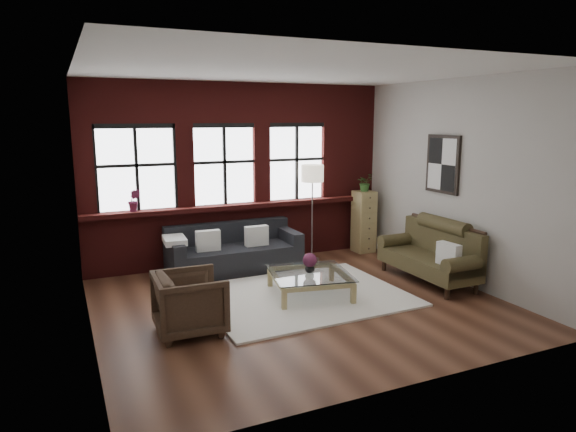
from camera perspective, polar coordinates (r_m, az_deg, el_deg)
name	(u,v)px	position (r m, az deg, el deg)	size (l,w,h in m)	color
floor	(299,303)	(7.39, 1.22, -9.66)	(5.50, 5.50, 0.00)	#4B291B
ceiling	(300,70)	(6.95, 1.33, 15.89)	(5.50, 5.50, 0.00)	white
wall_back	(240,174)	(9.29, -5.41, 4.70)	(5.50, 5.50, 0.00)	#B0ADA4
wall_front	(416,227)	(4.89, 14.01, -1.17)	(5.50, 5.50, 0.00)	#B0ADA4
wall_left	(83,206)	(6.33, -21.82, 1.06)	(5.00, 5.00, 0.00)	#B0ADA4
wall_right	(456,182)	(8.54, 18.21, 3.66)	(5.00, 5.00, 0.00)	#B0ADA4
brick_backwall	(241,174)	(9.24, -5.29, 4.66)	(5.50, 0.12, 3.20)	#551514
sill_ledge	(243,206)	(9.23, -5.04, 1.15)	(5.50, 0.30, 0.08)	#551514
window_left	(136,170)	(8.81, -16.49, 4.95)	(1.38, 0.10, 1.50)	black
window_mid	(224,166)	(9.14, -7.11, 5.51)	(1.38, 0.10, 1.50)	black
window_right	(296,163)	(9.64, 0.90, 5.87)	(1.38, 0.10, 1.50)	black
wall_poster	(443,164)	(8.71, 16.83, 5.53)	(0.05, 0.74, 0.94)	black
shag_rug	(303,296)	(7.64, 1.64, -8.84)	(2.91, 2.29, 0.03)	white
dark_sofa	(234,247)	(8.84, -6.00, -3.50)	(2.24, 0.91, 0.81)	black
pillow_a	(208,241)	(8.57, -8.88, -2.72)	(0.40, 0.14, 0.34)	white
pillow_b	(257,236)	(8.82, -3.52, -2.21)	(0.40, 0.14, 0.34)	white
vintage_settee	(428,252)	(8.48, 15.29, -3.89)	(0.81, 1.82, 0.97)	#3D351C
pillow_settee	(449,254)	(8.00, 17.42, -4.09)	(0.14, 0.38, 0.34)	white
armchair	(190,303)	(6.44, -10.84, -9.47)	(0.80, 0.83, 0.75)	#39291C
coffee_table	(310,285)	(7.62, 2.42, -7.62)	(1.12, 1.12, 0.37)	tan
vase	(310,268)	(7.54, 2.44, -5.75)	(0.14, 0.14, 0.15)	#B2B2B2
flowers	(310,260)	(7.51, 2.44, -4.91)	(0.21, 0.21, 0.21)	#6B2445
drawer_chest	(364,222)	(10.11, 8.42, -0.62)	(0.37, 0.37, 1.20)	tan
potted_plant_top	(365,182)	(9.98, 8.54, 3.72)	(0.31, 0.27, 0.34)	#2D5923
floor_lamp	(312,209)	(9.32, 2.70, 0.75)	(0.40, 0.40, 1.91)	#A5A5A8
sill_plant	(134,200)	(8.74, -16.72, 1.67)	(0.20, 0.16, 0.37)	#6B2445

